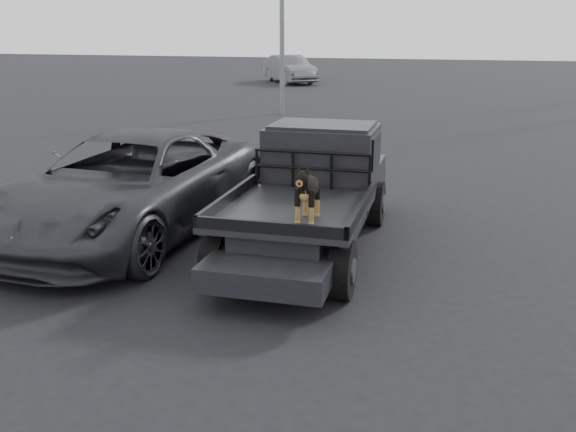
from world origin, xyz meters
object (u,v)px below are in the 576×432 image
(dog, at_px, (308,192))
(parked_suv, at_px, (131,185))
(flatbed_ute, at_px, (309,220))
(distant_car_a, at_px, (290,69))

(dog, distance_m, parked_suv, 3.65)
(dog, bearing_deg, parked_suv, 155.79)
(flatbed_ute, bearing_deg, distant_car_a, 105.23)
(dog, distance_m, distant_car_a, 30.93)
(flatbed_ute, distance_m, dog, 1.71)
(flatbed_ute, relative_size, parked_suv, 0.92)
(parked_suv, bearing_deg, distant_car_a, 103.43)
(dog, xyz_separation_m, parked_suv, (-3.30, 1.48, -0.47))
(dog, bearing_deg, flatbed_ute, 102.40)
(flatbed_ute, bearing_deg, dog, -77.60)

